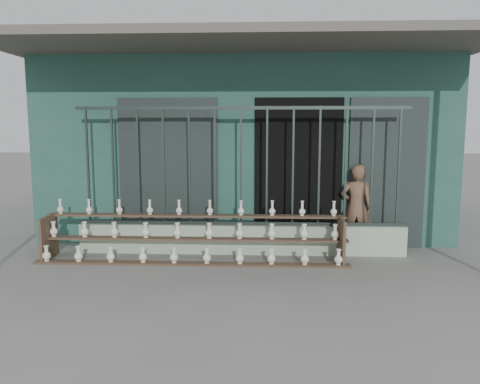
{
  "coord_description": "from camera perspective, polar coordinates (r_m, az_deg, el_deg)",
  "views": [
    {
      "loc": [
        0.31,
        -5.73,
        1.93
      ],
      "look_at": [
        0.0,
        1.0,
        1.0
      ],
      "focal_mm": 35.0,
      "sensor_mm": 36.0,
      "label": 1
    }
  ],
  "objects": [
    {
      "name": "parapet_wall",
      "position": [
        7.24,
        0.11,
        -5.76
      ],
      "size": [
        5.0,
        0.2,
        0.45
      ],
      "primitive_type": "cube",
      "color": "#B0C7AA",
      "rests_on": "ground"
    },
    {
      "name": "elderly_woman",
      "position": [
        7.62,
        13.99,
        -1.81
      ],
      "size": [
        0.54,
        0.39,
        1.36
      ],
      "primitive_type": "imported",
      "rotation": [
        0.0,
        0.0,
        3.01
      ],
      "color": "brown",
      "rests_on": "ground"
    },
    {
      "name": "ground",
      "position": [
        6.06,
        -0.45,
        -10.73
      ],
      "size": [
        60.0,
        60.0,
        0.0
      ],
      "primitive_type": "plane",
      "color": "slate"
    },
    {
      "name": "shelf_rack",
      "position": [
        6.88,
        -5.78,
        -5.41
      ],
      "size": [
        4.5,
        0.68,
        0.85
      ],
      "color": "brown",
      "rests_on": "ground"
    },
    {
      "name": "workshop_building",
      "position": [
        9.97,
        0.9,
        6.09
      ],
      "size": [
        7.4,
        6.6,
        3.21
      ],
      "color": "#285549",
      "rests_on": "ground"
    },
    {
      "name": "security_fence",
      "position": [
        7.06,
        0.11,
        3.14
      ],
      "size": [
        5.0,
        0.04,
        1.8
      ],
      "color": "#283330",
      "rests_on": "parapet_wall"
    }
  ]
}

